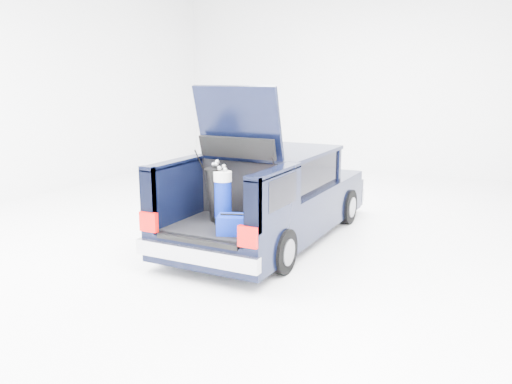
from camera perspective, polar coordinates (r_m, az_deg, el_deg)
The scene contains 6 objects.
ground at distance 8.85m, azimuth 1.48°, elevation -4.92°, with size 14.00×14.00×0.00m, color white.
car at distance 8.77m, azimuth 1.80°, elevation -0.53°, with size 1.87×4.65×2.47m.
red_suitcase at distance 7.51m, azimuth 0.51°, elevation -1.00°, with size 0.39×0.28×0.62m.
black_golf_bag at distance 7.53m, azimuth -4.23°, elevation -0.24°, with size 0.34×0.39×0.86m.
blue_golf_bag at distance 7.39m, azimuth -3.50°, elevation -0.57°, with size 0.31×0.31×0.83m.
blue_duffel at distance 7.00m, azimuth -1.98°, elevation -3.43°, with size 0.59×0.49×0.26m.
Camera 1 is at (3.64, -7.63, 2.62)m, focal length 38.00 mm.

